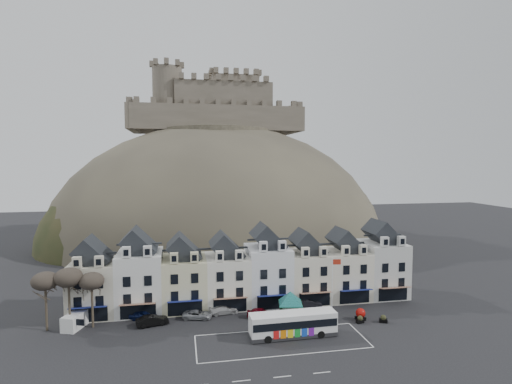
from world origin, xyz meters
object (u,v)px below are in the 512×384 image
(flagpole, at_px, (333,283))
(car_black, at_px, (152,320))
(bus_shelter, at_px, (290,298))
(car_navy, at_px, (143,315))
(car_white, at_px, (224,310))
(white_van, at_px, (76,320))
(bus, at_px, (293,323))
(car_maroon, at_px, (261,313))
(red_buoy, at_px, (361,314))
(car_silver, at_px, (197,315))
(car_charcoal, at_px, (308,303))

(flagpole, distance_m, car_black, 26.79)
(bus_shelter, relative_size, flagpole, 0.74)
(car_navy, height_order, car_white, car_navy)
(white_van, bearing_deg, bus, 2.55)
(flagpole, bearing_deg, car_navy, 171.70)
(flagpole, height_order, white_van, flagpole)
(car_navy, height_order, car_maroon, car_maroon)
(bus_shelter, xyz_separation_m, car_navy, (-21.30, 4.19, -2.66))
(red_buoy, height_order, flagpole, flagpole)
(car_navy, xyz_separation_m, car_maroon, (17.22, -2.42, 0.02))
(flagpole, bearing_deg, car_silver, 171.54)
(bus, height_order, car_black, bus)
(bus_shelter, xyz_separation_m, car_white, (-9.40, 4.27, -2.70))
(bus, relative_size, red_buoy, 6.60)
(car_white, bearing_deg, flagpole, -112.60)
(car_black, xyz_separation_m, car_maroon, (15.72, 0.00, -0.03))
(bus_shelter, height_order, car_charcoal, bus_shelter)
(white_van, distance_m, car_black, 10.58)
(car_navy, xyz_separation_m, car_white, (11.90, 0.08, -0.04))
(bus_shelter, xyz_separation_m, car_charcoal, (4.12, 4.27, -2.65))
(car_navy, bearing_deg, car_maroon, -80.23)
(car_black, relative_size, car_white, 1.00)
(car_white, height_order, car_maroon, car_maroon)
(car_navy, bearing_deg, bus, -97.50)
(bus_shelter, distance_m, car_silver, 14.07)
(car_maroon, distance_m, car_charcoal, 8.57)
(bus_shelter, distance_m, car_navy, 21.87)
(white_van, xyz_separation_m, car_navy, (8.99, 1.03, -0.35))
(bus_shelter, distance_m, car_white, 10.67)
(car_charcoal, bearing_deg, white_van, 91.64)
(bus_shelter, height_order, car_silver, bus_shelter)
(flagpole, distance_m, car_maroon, 11.66)
(flagpole, relative_size, car_black, 2.01)
(white_van, height_order, car_black, white_van)
(bus_shelter, height_order, car_black, bus_shelter)
(car_black, height_order, car_charcoal, car_black)
(red_buoy, xyz_separation_m, car_silver, (-23.61, 4.95, -0.29))
(red_buoy, height_order, car_white, red_buoy)
(white_van, xyz_separation_m, car_black, (10.49, -1.40, -0.30))
(bus_shelter, height_order, white_van, bus_shelter)
(car_white, bearing_deg, white_van, 84.96)
(white_van, relative_size, car_navy, 1.22)
(bus, relative_size, bus_shelter, 1.75)
(red_buoy, xyz_separation_m, car_white, (-19.56, 6.11, -0.25))
(bus_shelter, bearing_deg, car_maroon, 167.87)
(white_van, distance_m, car_charcoal, 34.43)
(flagpole, bearing_deg, white_van, 175.29)
(car_navy, height_order, car_silver, car_navy)
(flagpole, xyz_separation_m, car_navy, (-27.87, 4.06, -4.47))
(car_navy, bearing_deg, car_silver, -80.10)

